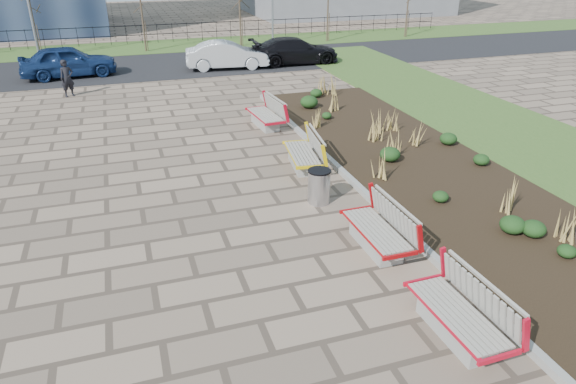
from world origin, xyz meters
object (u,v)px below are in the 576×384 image
object	(u,v)px
litter_bin	(319,187)
bench_c	(302,151)
car_blue	(68,61)
lamp_west	(28,3)
car_silver	(227,55)
bench_b	(376,227)
car_black	(295,51)
bench_a	(458,311)
pedestrian	(67,78)
bench_d	(265,113)

from	to	relation	value
litter_bin	bench_c	bearing A→B (deg)	81.01
car_blue	lamp_west	xyz separation A→B (m)	(-1.93, 5.31, 2.26)
bench_c	car_silver	distance (m)	13.87
bench_b	bench_c	size ratio (longest dim) A/B	1.00
car_silver	car_black	size ratio (longest dim) A/B	0.88
bench_a	lamp_west	xyz separation A→B (m)	(-9.00, 27.35, 2.54)
car_silver	lamp_west	world-z (taller)	lamp_west
bench_b	pedestrian	distance (m)	16.80
bench_c	litter_bin	xyz separation A→B (m)	(-0.37, -2.31, -0.07)
bench_c	car_black	distance (m)	14.66
bench_a	bench_c	distance (m)	7.63
bench_a	car_silver	size ratio (longest dim) A/B	0.49
bench_c	bench_a	bearing A→B (deg)	-82.57
bench_c	bench_d	bearing A→B (deg)	97.43
bench_a	pedestrian	bearing A→B (deg)	109.45
bench_b	litter_bin	xyz separation A→B (m)	(-0.37, 2.41, -0.07)
car_silver	bench_a	bearing A→B (deg)	-175.32
litter_bin	pedestrian	xyz separation A→B (m)	(-6.54, 12.90, 0.35)
bench_b	car_black	distance (m)	19.21
bench_d	pedestrian	world-z (taller)	pedestrian
bench_a	bench_d	bearing A→B (deg)	88.68
pedestrian	car_black	world-z (taller)	pedestrian
bench_d	litter_bin	size ratio (longest dim) A/B	2.41
bench_a	car_blue	xyz separation A→B (m)	(-7.07, 22.04, 0.28)
car_blue	car_black	world-z (taller)	car_blue
bench_c	pedestrian	distance (m)	12.65
bench_a	lamp_west	size ratio (longest dim) A/B	0.35
bench_b	litter_bin	distance (m)	2.44
car_black	lamp_west	xyz separation A→B (m)	(-13.54, 5.78, 2.32)
pedestrian	car_silver	size ratio (longest dim) A/B	0.37
bench_d	lamp_west	bearing A→B (deg)	114.83
car_blue	car_silver	bearing A→B (deg)	-101.02
litter_bin	car_black	distance (m)	16.98
bench_d	litter_bin	distance (m)	6.29
car_black	lamp_west	distance (m)	14.90
bench_b	bench_a	bearing A→B (deg)	-90.37
bench_d	pedestrian	distance (m)	9.58
bench_d	car_blue	distance (m)	12.62
bench_c	car_black	world-z (taller)	car_black
bench_c	lamp_west	bearing A→B (deg)	121.96
bench_b	lamp_west	size ratio (longest dim) A/B	0.35
litter_bin	lamp_west	size ratio (longest dim) A/B	0.14
car_silver	pedestrian	bearing A→B (deg)	119.72
bench_c	car_silver	size ratio (longest dim) A/B	0.49
pedestrian	bench_d	bearing A→B (deg)	-66.18
bench_a	car_blue	bearing A→B (deg)	106.46
car_blue	pedestrian	bearing A→B (deg)	175.46
bench_d	litter_bin	xyz separation A→B (m)	(-0.37, -6.28, -0.07)
bench_b	bench_c	distance (m)	4.72
lamp_west	bench_a	bearing A→B (deg)	-71.79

